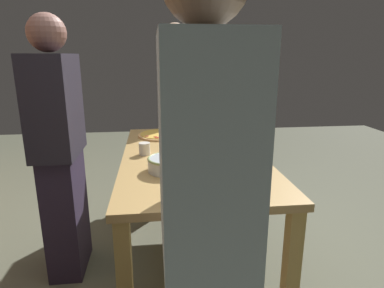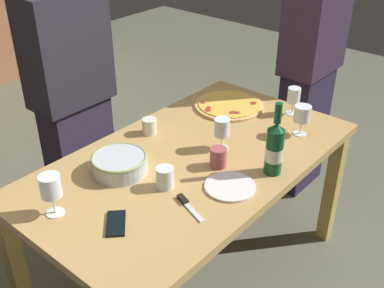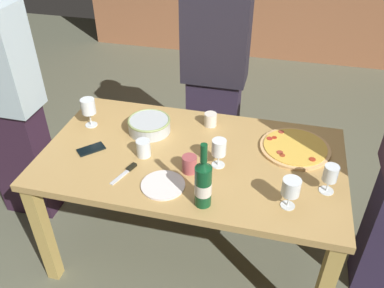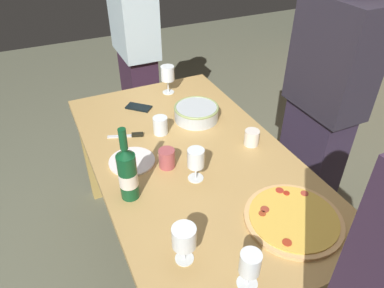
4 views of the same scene
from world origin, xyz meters
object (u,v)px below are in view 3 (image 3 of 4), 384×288
at_px(wine_glass_far_left, 219,149).
at_px(cup_amber, 210,119).
at_px(wine_glass_by_bottle, 291,188).
at_px(wine_glass_far_right, 330,175).
at_px(cup_ceramic, 189,164).
at_px(person_host, 215,77).
at_px(pizza, 295,148).
at_px(wine_bottle, 203,183).
at_px(side_plate, 163,185).
at_px(wine_glass_near_pizza, 88,107).
at_px(person_guest_left, 5,103).
at_px(cell_phone, 91,149).
at_px(dining_table, 192,168).
at_px(serving_bowl, 149,125).
at_px(cup_spare, 143,148).
at_px(pizza_knife, 127,171).

height_order(wine_glass_far_left, cup_amber, wine_glass_far_left).
relative_size(wine_glass_by_bottle, wine_glass_far_right, 1.03).
bearing_deg(cup_ceramic, person_host, 93.70).
distance_m(pizza, wine_bottle, 0.67).
bearing_deg(wine_bottle, side_plate, 161.49).
bearing_deg(wine_glass_by_bottle, cup_ceramic, 164.97).
xyz_separation_m(wine_glass_near_pizza, wine_glass_far_right, (1.34, -0.26, -0.02)).
xyz_separation_m(wine_glass_far_left, cup_amber, (-0.12, 0.36, -0.06)).
bearing_deg(person_guest_left, cup_amber, 14.59).
bearing_deg(pizza, person_host, 131.94).
xyz_separation_m(wine_glass_far_left, cell_phone, (-0.70, -0.04, -0.10)).
distance_m(dining_table, wine_glass_by_bottle, 0.62).
height_order(wine_glass_near_pizza, wine_glass_far_left, wine_glass_near_pizza).
bearing_deg(serving_bowl, cup_amber, 23.92).
bearing_deg(wine_glass_far_left, cell_phone, -176.98).
bearing_deg(cup_spare, dining_table, 14.61).
bearing_deg(pizza_knife, person_host, 76.84).
bearing_deg(pizza, dining_table, -160.96).
relative_size(cell_phone, person_host, 0.09).
xyz_separation_m(wine_glass_far_right, cup_spare, (-0.94, 0.06, -0.05)).
xyz_separation_m(wine_glass_far_right, person_host, (-0.73, 0.94, -0.04)).
distance_m(cup_amber, cup_spare, 0.47).
height_order(cup_spare, side_plate, cup_spare).
xyz_separation_m(wine_glass_far_left, wine_glass_far_right, (0.54, -0.07, -0.00)).
bearing_deg(wine_glass_far_left, side_plate, -135.97).
height_order(serving_bowl, pizza_knife, serving_bowl).
height_order(cup_ceramic, person_host, person_host).
relative_size(wine_glass_near_pizza, cup_ceramic, 1.91).
distance_m(cup_spare, person_guest_left, 0.95).
distance_m(dining_table, person_host, 0.84).
relative_size(cup_amber, cup_ceramic, 0.87).
bearing_deg(person_host, cup_ceramic, 0.80).
distance_m(wine_glass_far_left, wine_glass_far_right, 0.54).
bearing_deg(pizza_knife, cup_amber, 58.71).
height_order(dining_table, wine_glass_far_right, wine_glass_far_right).
bearing_deg(person_guest_left, pizza, 7.72).
xyz_separation_m(side_plate, person_guest_left, (-1.11, 0.38, 0.09)).
bearing_deg(wine_glass_far_right, dining_table, 169.91).
relative_size(pizza, person_host, 0.24).
distance_m(wine_glass_far_right, pizza_knife, 0.98).
height_order(wine_glass_far_left, cup_ceramic, wine_glass_far_left).
xyz_separation_m(cup_amber, pizza_knife, (-0.32, -0.53, -0.03)).
bearing_deg(cup_spare, pizza, 17.65).
relative_size(serving_bowl, wine_glass_by_bottle, 1.59).
relative_size(wine_glass_near_pizza, person_guest_left, 0.10).
distance_m(wine_glass_near_pizza, cup_amber, 0.71).
height_order(wine_glass_by_bottle, cup_amber, wine_glass_by_bottle).
bearing_deg(side_plate, pizza, 36.95).
bearing_deg(cup_ceramic, side_plate, -124.95).
relative_size(serving_bowl, side_plate, 1.14).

